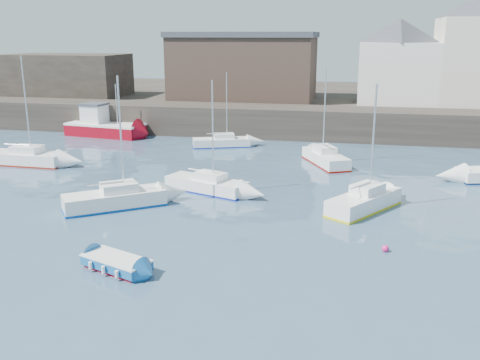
% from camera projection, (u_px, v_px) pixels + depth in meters
% --- Properties ---
extents(water, '(220.00, 220.00, 0.00)m').
position_uv_depth(water, '(180.00, 291.00, 21.88)').
color(water, '#2D4760').
rests_on(water, ground).
extents(quay_wall, '(90.00, 5.00, 3.00)m').
position_uv_depth(quay_wall, '(286.00, 122.00, 54.52)').
color(quay_wall, '#28231E').
rests_on(quay_wall, ground).
extents(land_strip, '(90.00, 32.00, 2.80)m').
position_uv_depth(land_strip, '(303.00, 102.00, 71.53)').
color(land_strip, '#28231E').
rests_on(land_strip, ground).
extents(bldg_east_d, '(11.14, 11.14, 8.95)m').
position_uv_depth(bldg_east_d, '(398.00, 61.00, 56.92)').
color(bldg_east_d, white).
rests_on(bldg_east_d, land_strip).
extents(warehouse, '(16.40, 10.40, 7.60)m').
position_uv_depth(warehouse, '(244.00, 66.00, 61.91)').
color(warehouse, '#3D2D26').
rests_on(warehouse, land_strip).
extents(bldg_west, '(14.00, 8.00, 5.00)m').
position_uv_depth(bldg_west, '(68.00, 75.00, 65.68)').
color(bldg_west, '#353028').
rests_on(bldg_west, land_strip).
extents(blue_dinghy, '(3.51, 2.47, 0.62)m').
position_uv_depth(blue_dinghy, '(116.00, 263.00, 23.71)').
color(blue_dinghy, maroon).
rests_on(blue_dinghy, ground).
extents(fishing_boat, '(8.41, 4.18, 5.34)m').
position_uv_depth(fishing_boat, '(103.00, 126.00, 55.06)').
color(fishing_boat, maroon).
rests_on(fishing_boat, ground).
extents(sailboat_a, '(6.01, 5.17, 7.87)m').
position_uv_depth(sailboat_a, '(115.00, 199.00, 32.25)').
color(sailboat_a, white).
rests_on(sailboat_a, ground).
extents(sailboat_b, '(6.02, 3.69, 7.38)m').
position_uv_depth(sailboat_b, '(207.00, 184.00, 35.59)').
color(sailboat_b, white).
rests_on(sailboat_b, ground).
extents(sailboat_c, '(4.62, 5.70, 7.43)m').
position_uv_depth(sailboat_c, '(364.00, 201.00, 31.78)').
color(sailboat_c, white).
rests_on(sailboat_c, ground).
extents(sailboat_e, '(6.73, 2.28, 8.60)m').
position_uv_depth(sailboat_e, '(25.00, 158.00, 42.94)').
color(sailboat_e, white).
rests_on(sailboat_e, ground).
extents(sailboat_f, '(4.23, 6.02, 7.54)m').
position_uv_depth(sailboat_f, '(325.00, 158.00, 43.03)').
color(sailboat_f, white).
rests_on(sailboat_f, ground).
extents(sailboat_h, '(5.57, 3.42, 6.84)m').
position_uv_depth(sailboat_h, '(222.00, 142.00, 49.79)').
color(sailboat_h, white).
rests_on(sailboat_h, ground).
extents(buoy_near, '(0.37, 0.37, 0.37)m').
position_uv_depth(buoy_near, '(100.00, 262.00, 24.66)').
color(buoy_near, '#DA1D73').
rests_on(buoy_near, ground).
extents(buoy_mid, '(0.35, 0.35, 0.35)m').
position_uv_depth(buoy_mid, '(385.00, 252.00, 25.83)').
color(buoy_mid, '#DA1D73').
rests_on(buoy_mid, ground).
extents(buoy_far, '(0.35, 0.35, 0.35)m').
position_uv_depth(buoy_far, '(225.00, 193.00, 35.32)').
color(buoy_far, '#DA1D73').
rests_on(buoy_far, ground).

